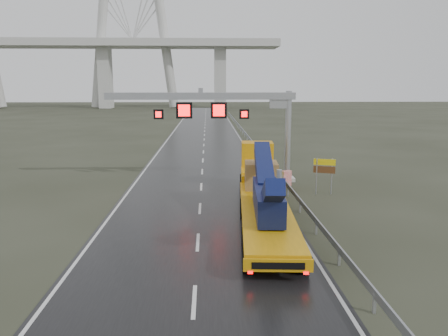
{
  "coord_description": "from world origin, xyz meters",
  "views": [
    {
      "loc": [
        0.52,
        -16.4,
        7.55
      ],
      "look_at": [
        1.39,
        6.77,
        3.2
      ],
      "focal_mm": 35.0,
      "sensor_mm": 36.0,
      "label": 1
    }
  ],
  "objects_px": {
    "heavy_haul_truck": "(262,185)",
    "sign_gantry": "(228,111)",
    "striped_barrier": "(286,178)",
    "exit_sign_pair": "(324,169)"
  },
  "relations": [
    {
      "from": "heavy_haul_truck",
      "to": "sign_gantry",
      "type": "bearing_deg",
      "value": 105.2
    },
    {
      "from": "heavy_haul_truck",
      "to": "striped_barrier",
      "type": "distance_m",
      "value": 7.07
    },
    {
      "from": "heavy_haul_truck",
      "to": "striped_barrier",
      "type": "height_order",
      "value": "heavy_haul_truck"
    },
    {
      "from": "sign_gantry",
      "to": "striped_barrier",
      "type": "xyz_separation_m",
      "value": [
        4.41,
        -1.94,
        -5.01
      ]
    },
    {
      "from": "exit_sign_pair",
      "to": "striped_barrier",
      "type": "xyz_separation_m",
      "value": [
        -2.19,
        2.62,
        -1.2
      ]
    },
    {
      "from": "sign_gantry",
      "to": "heavy_haul_truck",
      "type": "height_order",
      "value": "sign_gantry"
    },
    {
      "from": "sign_gantry",
      "to": "exit_sign_pair",
      "type": "distance_m",
      "value": 8.88
    },
    {
      "from": "exit_sign_pair",
      "to": "striped_barrier",
      "type": "height_order",
      "value": "exit_sign_pair"
    },
    {
      "from": "sign_gantry",
      "to": "exit_sign_pair",
      "type": "height_order",
      "value": "sign_gantry"
    },
    {
      "from": "heavy_haul_truck",
      "to": "exit_sign_pair",
      "type": "relative_size",
      "value": 6.9
    }
  ]
}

